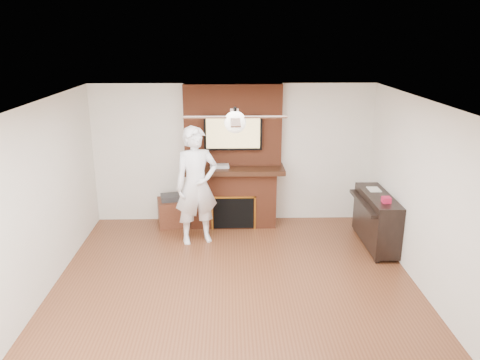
{
  "coord_description": "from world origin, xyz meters",
  "views": [
    {
      "loc": [
        -0.08,
        -5.41,
        3.3
      ],
      "look_at": [
        0.08,
        0.9,
        1.33
      ],
      "focal_mm": 35.0,
      "sensor_mm": 36.0,
      "label": 1
    }
  ],
  "objects_px": {
    "fireplace": "(233,170)",
    "side_table": "(172,211)",
    "person": "(197,186)",
    "piano": "(376,219)"
  },
  "relations": [
    {
      "from": "side_table",
      "to": "piano",
      "type": "height_order",
      "value": "piano"
    },
    {
      "from": "person",
      "to": "piano",
      "type": "relative_size",
      "value": 1.45
    },
    {
      "from": "person",
      "to": "side_table",
      "type": "distance_m",
      "value": 1.12
    },
    {
      "from": "fireplace",
      "to": "piano",
      "type": "xyz_separation_m",
      "value": [
        2.29,
        -1.02,
        -0.53
      ]
    },
    {
      "from": "fireplace",
      "to": "person",
      "type": "relative_size",
      "value": 1.29
    },
    {
      "from": "side_table",
      "to": "piano",
      "type": "relative_size",
      "value": 0.44
    },
    {
      "from": "fireplace",
      "to": "side_table",
      "type": "height_order",
      "value": "fireplace"
    },
    {
      "from": "piano",
      "to": "fireplace",
      "type": "bearing_deg",
      "value": 155.46
    },
    {
      "from": "side_table",
      "to": "person",
      "type": "bearing_deg",
      "value": -67.1
    },
    {
      "from": "piano",
      "to": "person",
      "type": "bearing_deg",
      "value": 174.81
    }
  ]
}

